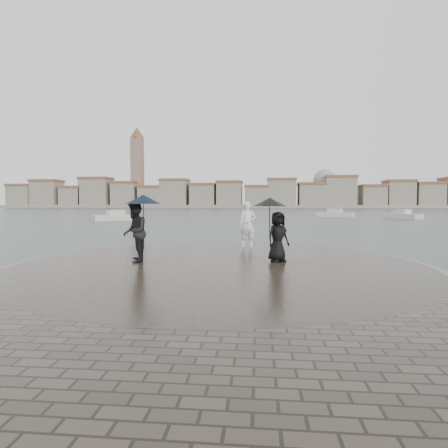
# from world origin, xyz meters

# --- Properties ---
(ground) EXTENTS (400.00, 400.00, 0.00)m
(ground) POSITION_xyz_m (0.00, 0.00, 0.00)
(ground) COLOR #2B3835
(ground) RESTS_ON ground
(kerb_ring) EXTENTS (12.50, 12.50, 0.32)m
(kerb_ring) POSITION_xyz_m (0.00, 3.50, 0.16)
(kerb_ring) COLOR gray
(kerb_ring) RESTS_ON ground
(quay_tip) EXTENTS (11.90, 11.90, 0.36)m
(quay_tip) POSITION_xyz_m (0.00, 3.50, 0.18)
(quay_tip) COLOR #2D261E
(quay_tip) RESTS_ON ground
(statue) EXTENTS (0.69, 0.47, 1.85)m
(statue) POSITION_xyz_m (0.70, 7.61, 1.28)
(statue) COLOR white
(statue) RESTS_ON quay_tip
(visitor_left) EXTENTS (1.24, 1.16, 2.04)m
(visitor_left) POSITION_xyz_m (-2.52, 3.42, 1.50)
(visitor_left) COLOR black
(visitor_left) RESTS_ON quay_tip
(visitor_right) EXTENTS (1.23, 1.07, 1.95)m
(visitor_right) POSITION_xyz_m (1.64, 3.91, 1.49)
(visitor_right) COLOR black
(visitor_right) RESTS_ON quay_tip
(far_skyline) EXTENTS (260.00, 20.00, 37.00)m
(far_skyline) POSITION_xyz_m (-6.29, 160.71, 5.61)
(far_skyline) COLOR gray
(far_skyline) RESTS_ON ground
(boats) EXTENTS (41.13, 18.40, 1.50)m
(boats) POSITION_xyz_m (5.61, 43.84, 0.38)
(boats) COLOR beige
(boats) RESTS_ON ground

